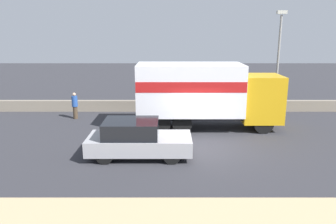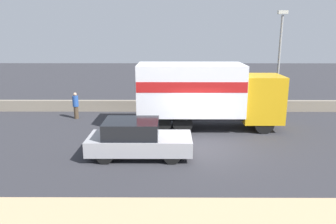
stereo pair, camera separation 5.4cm
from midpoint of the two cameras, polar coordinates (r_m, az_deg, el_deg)
name	(u,v)px [view 2 (the right image)]	position (r m, az deg, el deg)	size (l,w,h in m)	color
ground_plane	(200,147)	(15.18, 5.74, -6.04)	(80.00, 80.00, 0.00)	#2D2D33
stone_wall_backdrop	(191,106)	(21.67, 4.09, 1.08)	(60.00, 0.35, 0.72)	gray
street_lamp	(279,56)	(21.04, 18.89, 9.21)	(0.56, 0.28, 6.33)	gray
box_truck	(204,92)	(17.52, 6.32, 3.53)	(7.60, 2.56, 3.50)	gold
car_hatchback	(137,139)	(13.81, -5.26, -4.67)	(4.32, 1.89, 1.57)	#9E9EA3
pedestrian	(76,105)	(20.46, -15.71, 1.16)	(0.35, 0.35, 1.59)	#473828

